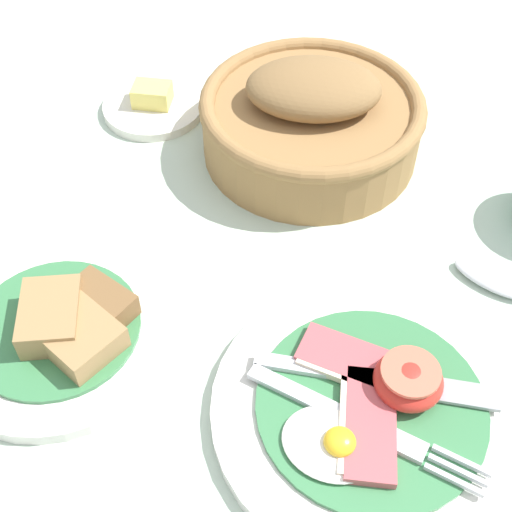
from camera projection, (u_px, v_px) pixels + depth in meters
The scene contains 5 objects.
ground_plane at pixel (301, 376), 0.56m from camera, with size 3.00×3.00×0.00m, color #B7CCB7.
breakfast_plate at pixel (371, 408), 0.53m from camera, with size 0.24×0.24×0.04m.
bread_plate at pixel (61, 329), 0.57m from camera, with size 0.19×0.19×0.04m.
bread_basket at pixel (311, 119), 0.71m from camera, with size 0.22×0.22×0.10m.
butter_dish at pixel (153, 105), 0.78m from camera, with size 0.11×0.11×0.03m.
Camera 1 is at (0.07, -0.29, 0.48)m, focal length 50.00 mm.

